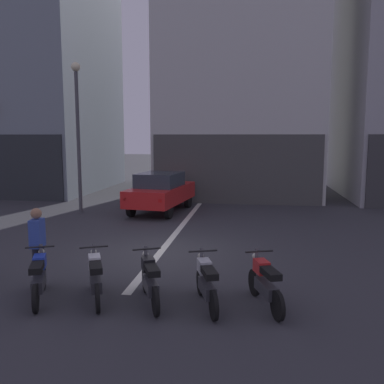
% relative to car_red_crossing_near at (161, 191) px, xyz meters
% --- Properties ---
extents(ground_plane, '(120.00, 120.00, 0.00)m').
position_rel_car_red_crossing_near_xyz_m(ground_plane, '(1.31, -5.93, -0.89)').
color(ground_plane, '#333338').
extents(lane_centre_line, '(0.20, 18.00, 0.01)m').
position_rel_car_red_crossing_near_xyz_m(lane_centre_line, '(1.31, 0.07, -0.88)').
color(lane_centre_line, silver).
rests_on(lane_centre_line, ground).
extents(building_corner_left, '(8.65, 9.19, 12.55)m').
position_rel_car_red_crossing_near_xyz_m(building_corner_left, '(-9.38, 6.51, 5.38)').
color(building_corner_left, gray).
rests_on(building_corner_left, ground).
extents(building_mid_block, '(8.05, 8.09, 16.68)m').
position_rel_car_red_crossing_near_xyz_m(building_mid_block, '(2.97, 6.52, 7.44)').
color(building_mid_block, silver).
rests_on(building_mid_block, ground).
extents(car_red_crossing_near, '(2.27, 4.29, 1.64)m').
position_rel_car_red_crossing_near_xyz_m(car_red_crossing_near, '(0.00, 0.00, 0.00)').
color(car_red_crossing_near, black).
rests_on(car_red_crossing_near, ground).
extents(street_lamp, '(0.36, 0.36, 5.99)m').
position_rel_car_red_crossing_near_xyz_m(street_lamp, '(-3.20, -0.69, 2.82)').
color(street_lamp, '#47474C').
rests_on(street_lamp, ground).
extents(motorcycle_blue_row_leftmost, '(0.74, 1.57, 0.98)m').
position_rel_car_red_crossing_near_xyz_m(motorcycle_blue_row_leftmost, '(-0.25, -9.40, -0.43)').
color(motorcycle_blue_row_leftmost, black).
rests_on(motorcycle_blue_row_leftmost, ground).
extents(motorcycle_white_row_left_mid, '(0.78, 1.55, 0.98)m').
position_rel_car_red_crossing_near_xyz_m(motorcycle_white_row_left_mid, '(0.81, -9.24, -0.43)').
color(motorcycle_white_row_left_mid, black).
rests_on(motorcycle_white_row_left_mid, ground).
extents(motorcycle_black_row_centre, '(0.76, 1.56, 0.98)m').
position_rel_car_red_crossing_near_xyz_m(motorcycle_black_row_centre, '(1.88, -9.23, -0.43)').
color(motorcycle_black_row_centre, black).
rests_on(motorcycle_black_row_centre, ground).
extents(motorcycle_silver_row_right_mid, '(0.68, 1.61, 0.98)m').
position_rel_car_red_crossing_near_xyz_m(motorcycle_silver_row_right_mid, '(2.94, -9.22, -0.43)').
color(motorcycle_silver_row_right_mid, black).
rests_on(motorcycle_silver_row_right_mid, ground).
extents(motorcycle_red_row_rightmost, '(0.70, 1.59, 0.98)m').
position_rel_car_red_crossing_near_xyz_m(motorcycle_red_row_rightmost, '(4.01, -9.09, -0.43)').
color(motorcycle_red_row_rightmost, black).
rests_on(motorcycle_red_row_rightmost, ground).
extents(person_by_motorcycles, '(0.27, 0.39, 1.67)m').
position_rel_car_red_crossing_near_xyz_m(person_by_motorcycles, '(-0.59, -8.78, -0.03)').
color(person_by_motorcycles, '#23232D').
rests_on(person_by_motorcycles, ground).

